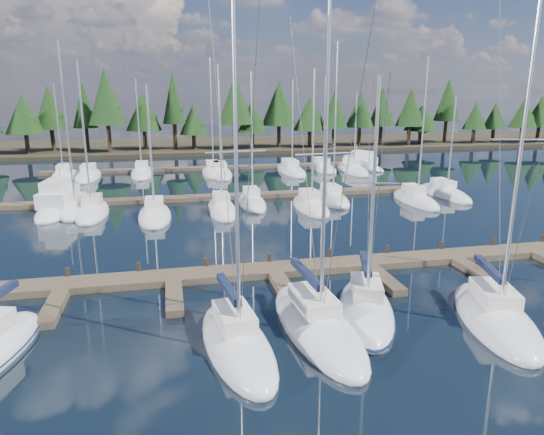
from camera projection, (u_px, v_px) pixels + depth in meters
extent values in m
plane|color=black|center=(243.00, 223.00, 41.11)|extent=(260.00, 260.00, 0.00)
cube|color=#2F271A|center=(197.00, 145.00, 97.81)|extent=(220.00, 30.00, 0.60)
cube|color=brown|center=(273.00, 270.00, 29.70)|extent=(44.00, 2.00, 0.40)
cube|color=brown|center=(53.00, 308.00, 24.42)|extent=(0.90, 4.00, 0.40)
cube|color=brown|center=(174.00, 298.00, 25.64)|extent=(0.90, 4.00, 0.40)
cube|color=brown|center=(284.00, 288.00, 26.86)|extent=(0.90, 4.00, 0.40)
cube|color=brown|center=(385.00, 280.00, 28.09)|extent=(0.90, 4.00, 0.40)
cube|color=brown|center=(477.00, 272.00, 29.31)|extent=(0.90, 4.00, 0.40)
cylinder|color=black|center=(68.00, 275.00, 28.15)|extent=(0.26, 0.26, 0.90)
cylinder|color=black|center=(139.00, 270.00, 28.96)|extent=(0.26, 0.26, 0.90)
cylinder|color=black|center=(206.00, 265.00, 29.77)|extent=(0.26, 0.26, 0.90)
cylinder|color=black|center=(270.00, 260.00, 30.59)|extent=(0.26, 0.26, 0.90)
cylinder|color=black|center=(330.00, 256.00, 31.40)|extent=(0.26, 0.26, 0.90)
cylinder|color=black|center=(387.00, 252.00, 32.21)|extent=(0.26, 0.26, 0.90)
cylinder|color=black|center=(441.00, 248.00, 33.03)|extent=(0.26, 0.26, 0.90)
cylinder|color=black|center=(493.00, 244.00, 33.84)|extent=(0.26, 0.26, 0.90)
cylinder|color=black|center=(543.00, 241.00, 34.66)|extent=(0.26, 0.26, 0.90)
cube|color=brown|center=(228.00, 196.00, 50.52)|extent=(50.00, 1.80, 0.40)
cube|color=brown|center=(211.00, 168.00, 69.44)|extent=(46.00, 1.80, 0.40)
ellipsoid|color=silver|center=(237.00, 346.00, 20.87)|extent=(3.52, 8.26, 1.90)
cube|color=silver|center=(234.00, 317.00, 20.94)|extent=(1.73, 2.71, 0.70)
cylinder|color=silver|center=(236.00, 170.00, 18.56)|extent=(0.18, 0.18, 13.76)
cylinder|color=silver|center=(229.00, 292.00, 21.63)|extent=(0.52, 3.52, 0.12)
cube|color=black|center=(229.00, 289.00, 21.59)|extent=(0.73, 3.38, 0.30)
cylinder|color=silver|center=(236.00, 152.00, 18.39)|extent=(2.35, 0.34, 0.07)
cylinder|color=#3F3F44|center=(249.00, 181.00, 17.02)|extent=(0.43, 3.46, 14.07)
cylinder|color=#3F3F44|center=(224.00, 166.00, 20.55)|extent=(0.52, 4.25, 14.07)
ellipsoid|color=silver|center=(317.00, 328.00, 22.48)|extent=(3.50, 9.57, 1.90)
cube|color=silver|center=(314.00, 300.00, 22.62)|extent=(1.79, 3.10, 0.70)
cylinder|color=silver|center=(325.00, 170.00, 20.16)|extent=(0.17, 0.17, 13.26)
cylinder|color=silver|center=(306.00, 276.00, 23.48)|extent=(0.38, 4.14, 0.12)
cube|color=black|center=(306.00, 273.00, 23.45)|extent=(0.59, 3.96, 0.30)
cylinder|color=silver|center=(325.00, 154.00, 20.00)|extent=(2.63, 0.23, 0.07)
cylinder|color=#3F3F44|center=(345.00, 182.00, 18.32)|extent=(0.28, 4.07, 13.57)
cylinder|color=#3F3F44|center=(305.00, 165.00, 22.52)|extent=(0.34, 5.01, 13.58)
ellipsoid|color=silver|center=(366.00, 312.00, 24.05)|extent=(4.84, 8.15, 1.90)
cube|color=silver|center=(366.00, 287.00, 24.12)|extent=(2.12, 2.79, 0.70)
cylinder|color=silver|center=(373.00, 194.00, 22.15)|extent=(0.20, 0.20, 10.46)
cylinder|color=silver|center=(365.00, 266.00, 24.82)|extent=(1.15, 3.27, 0.12)
cube|color=black|center=(366.00, 264.00, 24.79)|extent=(1.32, 3.19, 0.30)
cylinder|color=silver|center=(374.00, 183.00, 22.02)|extent=(2.26, 0.78, 0.07)
cylinder|color=#3F3F44|center=(377.00, 206.00, 20.59)|extent=(1.05, 3.20, 10.77)
cylinder|color=#3F3F44|center=(369.00, 189.00, 24.16)|extent=(1.28, 3.93, 10.77)
ellipsoid|color=#0B1539|center=(366.00, 311.00, 24.03)|extent=(5.03, 8.47, 0.18)
ellipsoid|color=silver|center=(495.00, 320.00, 23.24)|extent=(5.17, 8.79, 1.90)
cube|color=silver|center=(495.00, 294.00, 23.34)|extent=(2.32, 3.00, 0.70)
cylinder|color=silver|center=(520.00, 156.00, 20.85)|extent=(0.20, 0.20, 14.17)
cylinder|color=silver|center=(489.00, 272.00, 24.11)|extent=(1.12, 3.54, 0.12)
cube|color=black|center=(489.00, 269.00, 24.07)|extent=(1.29, 3.44, 0.30)
cylinder|color=silver|center=(522.00, 140.00, 20.67)|extent=(2.62, 0.81, 0.07)
cylinder|color=#3F3F44|center=(539.00, 166.00, 19.16)|extent=(1.01, 3.46, 14.48)
cylinder|color=#3F3F44|center=(500.00, 153.00, 23.00)|extent=(1.24, 4.26, 14.48)
ellipsoid|color=silver|center=(76.00, 212.00, 44.34)|extent=(2.77, 7.14, 1.90)
cube|color=silver|center=(76.00, 198.00, 44.38)|extent=(1.52, 2.28, 0.70)
cylinder|color=silver|center=(67.00, 125.00, 42.04)|extent=(0.16, 0.16, 13.93)
ellipsoid|color=silver|center=(92.00, 213.00, 43.73)|extent=(2.76, 8.30, 1.90)
cube|color=silver|center=(92.00, 199.00, 43.82)|extent=(1.52, 2.66, 0.70)
cylinder|color=silver|center=(84.00, 135.00, 41.57)|extent=(0.16, 0.16, 12.35)
ellipsoid|color=silver|center=(155.00, 217.00, 42.55)|extent=(2.82, 8.12, 1.90)
cube|color=silver|center=(154.00, 202.00, 42.63)|extent=(1.55, 2.60, 0.70)
cylinder|color=silver|center=(150.00, 148.00, 40.65)|extent=(0.16, 0.16, 10.32)
ellipsoid|color=silver|center=(222.00, 210.00, 44.78)|extent=(2.52, 8.29, 1.90)
cube|color=silver|center=(221.00, 197.00, 44.87)|extent=(1.38, 2.65, 0.70)
cylinder|color=silver|center=(221.00, 143.00, 42.83)|extent=(0.16, 0.16, 10.76)
ellipsoid|color=silver|center=(252.00, 204.00, 47.36)|extent=(2.46, 7.39, 1.90)
cube|color=silver|center=(251.00, 191.00, 47.41)|extent=(1.35, 2.36, 0.70)
cylinder|color=silver|center=(252.00, 136.00, 45.35)|extent=(0.16, 0.16, 11.56)
ellipsoid|color=silver|center=(310.00, 207.00, 46.02)|extent=(2.69, 8.31, 1.90)
cube|color=silver|center=(309.00, 194.00, 46.11)|extent=(1.48, 2.66, 0.70)
cylinder|color=silver|center=(313.00, 136.00, 43.94)|extent=(0.16, 0.16, 11.77)
ellipsoid|color=silver|center=(332.00, 200.00, 48.90)|extent=(2.81, 7.21, 1.90)
cube|color=silver|center=(331.00, 188.00, 48.94)|extent=(1.55, 2.31, 0.70)
cylinder|color=silver|center=(335.00, 120.00, 46.55)|extent=(0.16, 0.16, 14.28)
ellipsoid|color=silver|center=(415.00, 201.00, 48.57)|extent=(2.43, 8.43, 1.90)
cube|color=silver|center=(414.00, 189.00, 48.67)|extent=(1.34, 2.70, 0.70)
cylinder|color=silver|center=(423.00, 127.00, 46.33)|extent=(0.16, 0.16, 12.93)
ellipsoid|color=silver|center=(445.00, 194.00, 51.74)|extent=(2.60, 9.24, 1.90)
cube|color=silver|center=(443.00, 183.00, 51.87)|extent=(1.43, 2.96, 0.70)
cylinder|color=silver|center=(452.00, 143.00, 49.91)|extent=(0.16, 0.16, 9.32)
ellipsoid|color=silver|center=(64.00, 177.00, 62.57)|extent=(2.89, 8.15, 1.90)
cube|color=silver|center=(64.00, 167.00, 62.65)|extent=(1.59, 2.61, 0.70)
cylinder|color=silver|center=(58.00, 128.00, 60.61)|extent=(0.16, 0.16, 10.82)
ellipsoid|color=silver|center=(88.00, 177.00, 62.48)|extent=(2.92, 9.80, 1.90)
cube|color=silver|center=(88.00, 167.00, 62.64)|extent=(1.61, 3.14, 0.70)
cylinder|color=silver|center=(83.00, 128.00, 60.44)|extent=(0.16, 0.16, 10.81)
ellipsoid|color=silver|center=(142.00, 174.00, 64.68)|extent=(2.89, 9.84, 1.90)
cube|color=silver|center=(142.00, 164.00, 64.84)|extent=(1.59, 3.15, 0.70)
cylinder|color=silver|center=(139.00, 124.00, 62.56)|extent=(0.16, 0.16, 11.42)
ellipsoid|color=silver|center=(213.00, 173.00, 65.46)|extent=(2.88, 9.40, 1.90)
cube|color=silver|center=(213.00, 164.00, 65.60)|extent=(1.58, 3.01, 0.70)
cylinder|color=silver|center=(212.00, 114.00, 63.03)|extent=(0.16, 0.16, 14.01)
ellipsoid|color=silver|center=(221.00, 174.00, 64.66)|extent=(2.90, 10.03, 1.90)
cube|color=silver|center=(220.00, 164.00, 64.83)|extent=(1.59, 3.21, 0.70)
cylinder|color=silver|center=(219.00, 118.00, 62.32)|extent=(0.16, 0.16, 13.08)
ellipsoid|color=silver|center=(291.00, 171.00, 67.02)|extent=(2.99, 11.22, 1.90)
cube|color=silver|center=(290.00, 162.00, 67.24)|extent=(1.64, 3.59, 0.70)
cylinder|color=silver|center=(293.00, 123.00, 64.84)|extent=(0.16, 0.16, 11.39)
ellipsoid|color=silver|center=(322.00, 169.00, 68.94)|extent=(2.99, 8.62, 1.90)
cube|color=silver|center=(322.00, 160.00, 69.04)|extent=(1.64, 2.76, 0.70)
cylinder|color=silver|center=(325.00, 121.00, 66.83)|extent=(0.16, 0.16, 11.84)
ellipsoid|color=silver|center=(352.00, 171.00, 67.11)|extent=(2.75, 9.66, 1.90)
cube|color=silver|center=(352.00, 162.00, 67.26)|extent=(1.51, 3.09, 0.70)
cylinder|color=silver|center=(356.00, 130.00, 65.23)|extent=(0.16, 0.16, 9.60)
ellipsoid|color=silver|center=(60.00, 210.00, 45.09)|extent=(4.28, 10.18, 1.98)
cube|color=silver|center=(59.00, 196.00, 44.76)|extent=(3.01, 5.67, 1.32)
cube|color=silver|center=(56.00, 185.00, 44.00)|extent=(2.16, 3.63, 0.99)
cylinder|color=silver|center=(60.00, 176.00, 45.27)|extent=(0.09, 0.09, 1.76)
ellipsoid|color=silver|center=(360.00, 168.00, 70.06)|extent=(6.17, 8.94, 1.71)
cube|color=silver|center=(360.00, 160.00, 69.77)|extent=(3.91, 5.16, 1.14)
cube|color=silver|center=(363.00, 154.00, 69.20)|extent=(2.68, 3.37, 0.85)
cylinder|color=silver|center=(357.00, 149.00, 70.05)|extent=(0.11, 0.11, 1.52)
cylinder|color=black|center=(27.00, 144.00, 82.10)|extent=(0.70, 0.70, 3.33)
cone|color=black|center=(23.00, 114.00, 80.87)|extent=(6.27, 6.27, 6.48)
ellipsoid|color=black|center=(28.00, 123.00, 81.34)|extent=(3.76, 3.76, 3.76)
cylinder|color=black|center=(53.00, 140.00, 85.71)|extent=(0.70, 0.70, 3.82)
cone|color=black|center=(49.00, 107.00, 84.30)|extent=(5.52, 5.52, 7.43)
ellipsoid|color=black|center=(53.00, 117.00, 84.83)|extent=(3.31, 3.31, 3.31)
cylinder|color=black|center=(87.00, 139.00, 86.10)|extent=(0.70, 0.70, 4.02)
cone|color=black|center=(84.00, 105.00, 84.61)|extent=(4.19, 4.19, 7.82)
ellipsoid|color=black|center=(88.00, 115.00, 85.16)|extent=(2.51, 2.51, 2.51)
cylinder|color=black|center=(109.00, 139.00, 83.35)|extent=(0.70, 0.70, 4.76)
cone|color=black|center=(106.00, 97.00, 81.59)|extent=(6.22, 6.22, 9.25)
ellipsoid|color=black|center=(110.00, 109.00, 82.22)|extent=(3.73, 3.73, 3.73)
cylinder|color=black|center=(145.00, 140.00, 88.09)|extent=(0.70, 0.70, 3.44)
cone|color=black|center=(143.00, 111.00, 86.82)|extent=(6.37, 6.37, 6.68)
ellipsoid|color=black|center=(147.00, 120.00, 87.31)|extent=(3.82, 3.82, 3.82)
cylinder|color=black|center=(175.00, 137.00, 87.64)|extent=(0.70, 0.70, 4.63)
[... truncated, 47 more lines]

